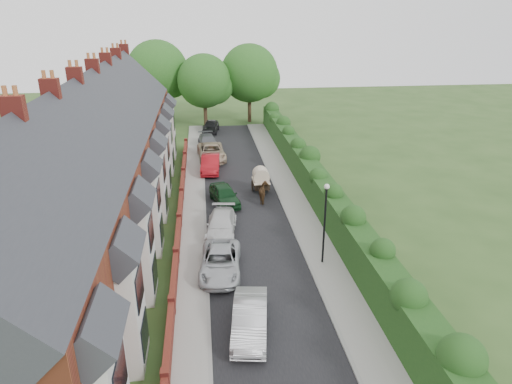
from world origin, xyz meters
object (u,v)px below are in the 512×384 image
car_silver_a (250,319)px  car_silver_b (220,262)px  horse (264,193)px  car_black (211,126)px  horse_cart (261,179)px  lamppost (325,214)px  car_green (224,195)px  car_grey (208,142)px  car_beige (211,152)px  car_red (211,164)px  car_white (221,225)px

car_silver_a → car_silver_b: bearing=109.8°
car_silver_b → horse: 10.83m
car_black → horse_cart: (3.61, -20.97, 0.52)m
horse → car_silver_a: bearing=84.2°
lamppost → car_green: 11.57m
car_silver_a → car_grey: bearing=100.5°
car_beige → car_black: car_beige is taller
car_silver_b → car_silver_a: bearing=-73.2°
car_beige → car_black: size_ratio=1.28×
car_silver_a → car_red: car_red is taller
car_green → horse_cart: bearing=18.6°
car_beige → car_white: bearing=-93.3°
car_green → car_beige: size_ratio=0.77×
car_white → car_black: car_black is taller
car_beige → horse: size_ratio=3.09×
car_silver_a → car_white: bearing=102.8°
car_red → car_grey: (-0.07, 8.04, -0.08)m
lamppost → car_green: (-5.36, 9.93, -2.55)m
car_green → car_beige: car_beige is taller
horse → horse_cart: horse_cart is taller
car_silver_b → car_grey: car_grey is taller
car_grey → car_beige: bearing=-92.1°
car_black → horse: size_ratio=2.41×
car_white → car_red: size_ratio=1.00×
car_black → car_grey: bearing=-85.4°
car_grey → car_red: bearing=-95.2°
car_beige → car_green: bearing=-90.6°
car_red → horse_cart: size_ratio=1.54×
car_beige → car_grey: 4.28m
car_silver_a → car_red: (-1.24, 23.56, 0.03)m
lamppost → car_silver_b: lamppost is taller
car_silver_b → car_white: size_ratio=1.05×
lamppost → car_white: 7.93m
car_grey → car_white: bearing=-94.5°
car_green → car_red: car_red is taller
car_beige → horse_cart: 10.49m
car_grey → horse: size_ratio=2.63×
lamppost → car_green: lamppost is taller
horse → car_black: bearing=-76.7°
horse → horse_cart: (0.00, 1.98, 0.50)m
car_white → car_beige: bearing=98.1°
car_white → car_red: car_red is taller
car_silver_b → car_black: (0.32, 33.04, 0.06)m
car_green → horse: bearing=-14.2°
car_silver_a → car_red: 23.59m
lamppost → car_white: lamppost is taller
car_red → horse: (4.03, -7.97, -0.01)m
car_red → car_beige: (0.20, 3.77, 0.00)m
car_red → horse: car_red is taller
car_silver_b → horse: bearing=73.9°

